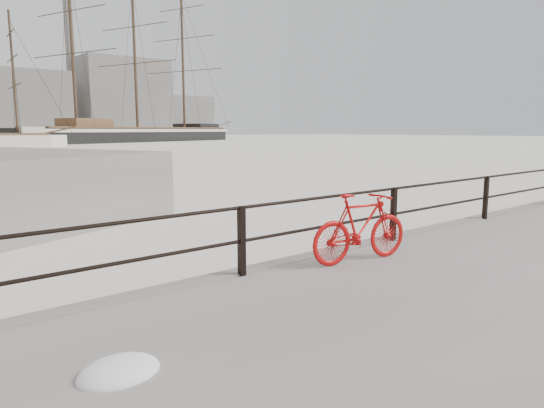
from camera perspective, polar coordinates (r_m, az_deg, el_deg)
ground at (r=9.59m, az=13.18°, el=-6.05°), size 400.00×400.00×0.00m
guardrail at (r=9.32m, az=14.09°, el=-1.16°), size 28.00×0.10×1.00m
bicycle at (r=7.70m, az=10.40°, el=-2.72°), size 1.83×0.57×1.10m
barque_black at (r=106.47m, az=-15.46°, el=7.09°), size 70.04×44.07×37.25m
industrial_west at (r=148.28m, az=-29.34°, el=10.15°), size 32.00×18.00×18.00m
industrial_mid at (r=163.28m, az=-17.36°, el=11.67°), size 26.00×20.00×24.00m
industrial_east at (r=177.54m, az=-10.93°, el=10.02°), size 20.00×16.00×14.00m
smokestack at (r=164.41m, az=-22.55°, el=14.89°), size 2.80×2.80×44.00m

